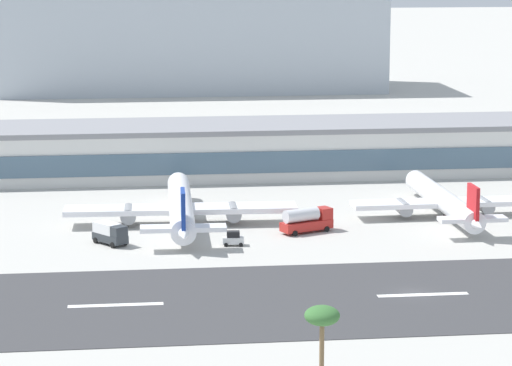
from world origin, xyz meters
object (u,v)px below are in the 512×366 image
(terminal_building, at_px, (282,148))
(palm_tree_3, at_px, (322,320))
(service_baggage_tug_1, at_px, (233,239))
(airliner_navy_tail_gate_0, at_px, (181,208))
(service_box_truck_2, at_px, (110,233))
(distant_hotel_block, at_px, (190,33))
(airliner_red_tail_gate_1, at_px, (445,202))
(service_fuel_truck_0, at_px, (307,220))

(terminal_building, bearing_deg, palm_tree_3, -96.12)
(service_baggage_tug_1, relative_size, palm_tree_3, 0.31)
(airliner_navy_tail_gate_0, xyz_separation_m, palm_tree_3, (9.21, -80.21, 6.20))
(terminal_building, relative_size, service_baggage_tug_1, 54.44)
(service_baggage_tug_1, xyz_separation_m, service_box_truck_2, (-18.44, 2.83, 0.74))
(terminal_building, relative_size, distant_hotel_block, 1.53)
(airliner_navy_tail_gate_0, bearing_deg, palm_tree_3, -171.50)
(airliner_red_tail_gate_1, relative_size, palm_tree_3, 3.83)
(terminal_building, distance_m, service_fuel_truck_0, 50.59)
(terminal_building, bearing_deg, airliner_navy_tail_gate_0, -117.26)
(terminal_building, xyz_separation_m, airliner_navy_tail_gate_0, (-22.49, -43.64, -2.17))
(airliner_red_tail_gate_1, bearing_deg, service_baggage_tug_1, 110.77)
(distant_hotel_block, bearing_deg, airliner_navy_tail_gate_0, -94.18)
(service_baggage_tug_1, bearing_deg, airliner_navy_tail_gate_0, -59.45)
(service_baggage_tug_1, bearing_deg, service_box_truck_2, -5.22)
(palm_tree_3, bearing_deg, service_box_truck_2, 106.56)
(airliner_red_tail_gate_1, height_order, palm_tree_3, palm_tree_3)
(palm_tree_3, bearing_deg, service_baggage_tug_1, 91.83)
(airliner_navy_tail_gate_0, height_order, service_fuel_truck_0, airliner_navy_tail_gate_0)
(distant_hotel_block, bearing_deg, terminal_building, -86.43)
(airliner_red_tail_gate_1, bearing_deg, distant_hotel_block, 8.24)
(airliner_red_tail_gate_1, height_order, service_box_truck_2, airliner_red_tail_gate_1)
(service_fuel_truck_0, bearing_deg, service_box_truck_2, 164.09)
(distant_hotel_block, relative_size, service_baggage_tug_1, 35.59)
(service_fuel_truck_0, xyz_separation_m, service_baggage_tug_1, (-12.36, -7.12, -0.98))
(service_box_truck_2, bearing_deg, distant_hotel_block, 135.29)
(service_fuel_truck_0, xyz_separation_m, service_box_truck_2, (-30.80, -4.29, -0.24))
(distant_hotel_block, xyz_separation_m, service_baggage_tug_1, (-6.50, -200.11, -16.57))
(service_fuel_truck_0, bearing_deg, terminal_building, 62.72)
(airliner_red_tail_gate_1, bearing_deg, service_fuel_truck_0, 106.26)
(terminal_building, xyz_separation_m, distant_hotel_block, (-8.89, 142.58, 12.55))
(service_baggage_tug_1, bearing_deg, airliner_red_tail_gate_1, -154.68)
(airliner_red_tail_gate_1, distance_m, palm_tree_3, 88.40)
(terminal_building, xyz_separation_m, palm_tree_3, (-13.27, -123.84, 4.03))
(airliner_red_tail_gate_1, bearing_deg, terminal_building, 25.54)
(airliner_red_tail_gate_1, distance_m, service_baggage_tug_1, 39.68)
(service_baggage_tug_1, bearing_deg, distant_hotel_block, -88.36)
(terminal_building, xyz_separation_m, service_baggage_tug_1, (-15.40, -57.53, -4.02))
(distant_hotel_block, distance_m, service_fuel_truck_0, 193.71)
(service_fuel_truck_0, height_order, palm_tree_3, palm_tree_3)
(terminal_building, relative_size, service_box_truck_2, 28.81)
(distant_hotel_block, xyz_separation_m, service_fuel_truck_0, (5.86, -192.99, -15.59))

